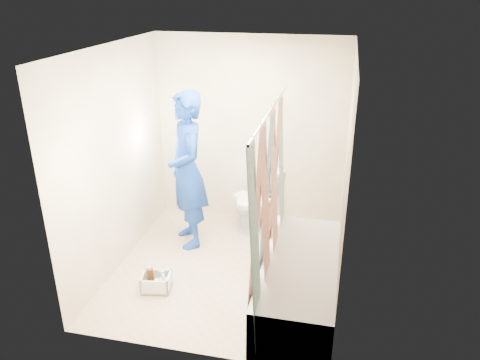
% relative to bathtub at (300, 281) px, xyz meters
% --- Properties ---
extents(floor, '(2.60, 2.60, 0.00)m').
position_rel_bathtub_xyz_m(floor, '(-0.85, 0.43, -0.27)').
color(floor, tan).
rests_on(floor, ground).
extents(ceiling, '(2.40, 2.60, 0.02)m').
position_rel_bathtub_xyz_m(ceiling, '(-0.85, 0.43, 2.13)').
color(ceiling, white).
rests_on(ceiling, wall_back).
extents(wall_back, '(2.40, 0.02, 2.40)m').
position_rel_bathtub_xyz_m(wall_back, '(-0.85, 1.73, 0.93)').
color(wall_back, beige).
rests_on(wall_back, ground).
extents(wall_front, '(2.40, 0.02, 2.40)m').
position_rel_bathtub_xyz_m(wall_front, '(-0.85, -0.88, 0.93)').
color(wall_front, beige).
rests_on(wall_front, ground).
extents(wall_left, '(0.02, 2.60, 2.40)m').
position_rel_bathtub_xyz_m(wall_left, '(-2.05, 0.43, 0.93)').
color(wall_left, beige).
rests_on(wall_left, ground).
extents(wall_right, '(0.02, 2.60, 2.40)m').
position_rel_bathtub_xyz_m(wall_right, '(0.35, 0.43, 0.93)').
color(wall_right, beige).
rests_on(wall_right, ground).
extents(bathtub, '(0.70, 1.75, 0.50)m').
position_rel_bathtub_xyz_m(bathtub, '(0.00, 0.00, 0.00)').
color(bathtub, white).
rests_on(bathtub, ground).
extents(curtain_rod, '(0.02, 1.90, 0.02)m').
position_rel_bathtub_xyz_m(curtain_rod, '(-0.33, 0.00, 1.68)').
color(curtain_rod, silver).
rests_on(curtain_rod, wall_back).
extents(shower_curtain, '(0.06, 1.75, 1.80)m').
position_rel_bathtub_xyz_m(shower_curtain, '(-0.33, 0.00, 0.75)').
color(shower_curtain, white).
rests_on(shower_curtain, curtain_rod).
extents(toilet, '(0.68, 0.84, 0.75)m').
position_rel_bathtub_xyz_m(toilet, '(-0.71, 1.51, 0.10)').
color(toilet, white).
rests_on(toilet, ground).
extents(tank_lid, '(0.50, 0.37, 0.03)m').
position_rel_bathtub_xyz_m(tank_lid, '(-0.76, 1.40, 0.17)').
color(tank_lid, white).
rests_on(tank_lid, toilet).
extents(tank_internals, '(0.17, 0.10, 0.24)m').
position_rel_bathtub_xyz_m(tank_internals, '(-0.66, 1.70, 0.47)').
color(tank_internals, black).
rests_on(tank_internals, toilet).
extents(plumber, '(0.75, 0.82, 1.87)m').
position_rel_bathtub_xyz_m(plumber, '(-1.43, 0.92, 0.67)').
color(plumber, '#0F169E').
rests_on(plumber, ground).
extents(cleaning_caddy, '(0.33, 0.28, 0.22)m').
position_rel_bathtub_xyz_m(cleaning_caddy, '(-1.46, -0.09, -0.19)').
color(cleaning_caddy, silver).
rests_on(cleaning_caddy, ground).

